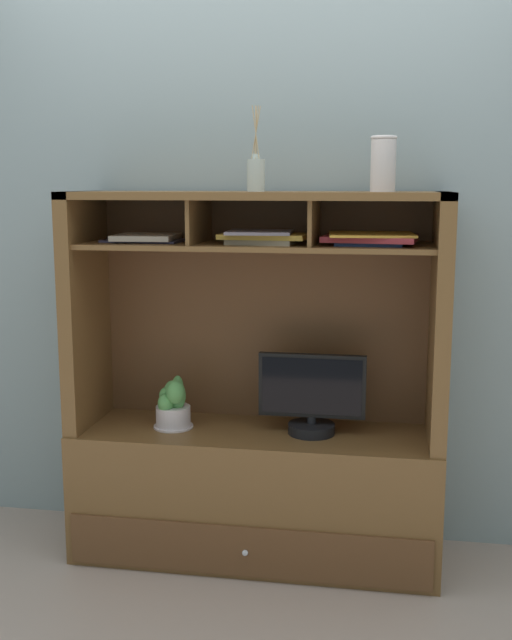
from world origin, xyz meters
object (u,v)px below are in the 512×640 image
tv_monitor (312,398)px  magazine_stack_centre (146,238)px  magazine_stack_left (263,237)px  diffuser_bottle (256,174)px  potted_orchid (173,404)px  media_console (256,447)px  ceramic_vase (383,164)px  magazine_stack_right (370,238)px

tv_monitor → magazine_stack_centre: bearing=179.4°
tv_monitor → magazine_stack_left: bearing=-169.6°
diffuser_bottle → magazine_stack_centre: bearing=178.7°
magazine_stack_left → tv_monitor: bearing=10.4°
potted_orchid → magazine_stack_centre: size_ratio=0.66×
media_console → magazine_stack_left: media_console is taller
magazine_stack_left → diffuser_bottle: 0.24m
magazine_stack_centre → ceramic_vase: (0.94, 0.01, 0.29)m
media_console → magazine_stack_right: bearing=-2.3°
media_console → magazine_stack_centre: (-0.45, -0.00, 0.86)m
media_console → ceramic_vase: bearing=0.6°
magazine_stack_centre → diffuser_bottle: diffuser_bottle is taller
potted_orchid → magazine_stack_left: magazine_stack_left is taller
potted_orchid → ceramic_vase: size_ratio=1.03×
magazine_stack_centre → ceramic_vase: bearing=0.6°
tv_monitor → magazine_stack_right: bearing=-2.0°
magazine_stack_left → magazine_stack_centre: bearing=174.9°
magazine_stack_right → ceramic_vase: ceramic_vase is taller
tv_monitor → diffuser_bottle: bearing=-179.2°
tv_monitor → magazine_stack_right: magazine_stack_right is taller
potted_orchid → media_console: bearing=4.6°
media_console → diffuser_bottle: (0.00, -0.01, 1.11)m
magazine_stack_right → magazine_stack_centre: bearing=179.1°
magazine_stack_centre → magazine_stack_right: 0.90m
magazine_stack_left → diffuser_bottle: bearing=135.0°
potted_orchid → magazine_stack_left: size_ratio=0.62×
magazine_stack_left → potted_orchid: bearing=177.1°
ceramic_vase → magazine_stack_right: bearing=-149.6°
media_console → potted_orchid: bearing=-175.4°
diffuser_bottle → ceramic_vase: diffuser_bottle is taller
tv_monitor → potted_orchid: tv_monitor is taller
ceramic_vase → potted_orchid: bearing=-177.7°
media_console → ceramic_vase: ceramic_vase is taller
tv_monitor → diffuser_bottle: (-0.23, -0.00, 0.89)m
magazine_stack_centre → magazine_stack_right: magazine_stack_right is taller
media_console → magazine_stack_centre: bearing=-179.5°
potted_orchid → magazine_stack_left: bearing=-2.9°
tv_monitor → diffuser_bottle: 0.92m
potted_orchid → magazine_stack_right: magazine_stack_right is taller
magazine_stack_right → tv_monitor: bearing=178.0°
diffuser_bottle → media_console: bearing=90.0°
magazine_stack_left → ceramic_vase: ceramic_vase is taller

